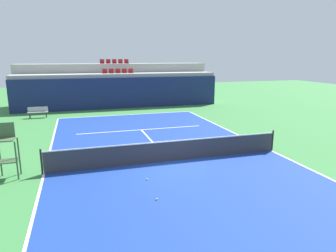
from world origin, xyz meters
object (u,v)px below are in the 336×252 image
(tennis_net, at_px, (170,151))
(umpire_chair, at_px, (7,149))
(tennis_ball_0, at_px, (147,179))
(player_bench, at_px, (38,111))
(tennis_ball_1, at_px, (157,199))

(tennis_net, distance_m, umpire_chair, 6.73)
(tennis_net, height_order, umpire_chair, umpire_chair)
(umpire_chair, height_order, tennis_ball_0, umpire_chair)
(player_bench, bearing_deg, tennis_net, -61.50)
(umpire_chair, bearing_deg, tennis_ball_0, -20.33)
(umpire_chair, bearing_deg, tennis_net, -0.48)
(umpire_chair, height_order, player_bench, umpire_chair)
(umpire_chair, relative_size, tennis_ball_0, 33.33)
(tennis_net, bearing_deg, umpire_chair, 179.52)
(tennis_net, bearing_deg, tennis_ball_1, -113.74)
(tennis_ball_0, distance_m, tennis_ball_1, 1.75)
(tennis_net, relative_size, player_bench, 7.39)
(player_bench, relative_size, tennis_ball_0, 22.73)
(umpire_chair, height_order, tennis_ball_1, umpire_chair)
(tennis_net, height_order, player_bench, tennis_net)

